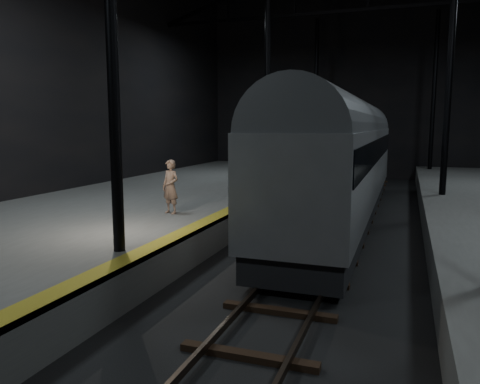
% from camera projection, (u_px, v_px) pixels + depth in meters
% --- Properties ---
extents(ground, '(44.00, 44.00, 0.00)m').
position_uv_depth(ground, '(315.00, 261.00, 13.37)').
color(ground, black).
rests_on(ground, ground).
extents(platform_left, '(9.00, 43.80, 1.00)m').
position_uv_depth(platform_left, '(95.00, 225.00, 15.78)').
color(platform_left, '#545451').
rests_on(platform_left, ground).
extents(tactile_strip, '(0.50, 43.80, 0.01)m').
position_uv_depth(tactile_strip, '(210.00, 219.00, 14.30)').
color(tactile_strip, olive).
rests_on(tactile_strip, platform_left).
extents(track, '(2.40, 43.00, 0.24)m').
position_uv_depth(track, '(315.00, 259.00, 13.36)').
color(track, '#3F3328').
rests_on(track, ground).
extents(train, '(2.73, 18.22, 4.87)m').
position_uv_depth(train, '(343.00, 155.00, 18.25)').
color(train, '#A2A5AA').
rests_on(train, ground).
extents(woman, '(0.74, 0.59, 1.76)m').
position_uv_depth(woman, '(171.00, 187.00, 15.15)').
color(woman, '#95715B').
rests_on(woman, platform_left).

